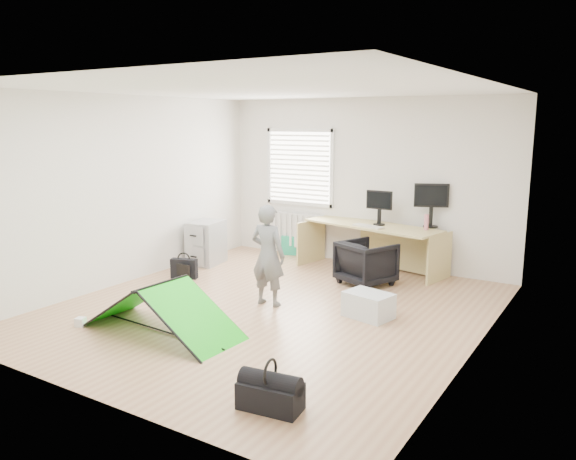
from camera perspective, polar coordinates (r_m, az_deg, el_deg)
The scene contains 18 objects.
ground at distance 7.14m, azimuth -1.71°, elevation -8.02°, with size 5.50×5.50×0.00m, color tan.
back_wall at distance 9.22m, azimuth 7.75°, elevation 4.81°, with size 5.00×0.02×2.70m, color silver.
window at distance 9.72m, azimuth 1.18°, elevation 6.40°, with size 1.20×0.06×1.20m, color silver.
radiator at distance 9.84m, azimuth 1.04°, elevation -0.02°, with size 1.00×0.12×0.60m, color silver.
desk at distance 8.89m, azimuth 8.45°, elevation -1.82°, with size 2.20×0.70×0.75m, color tan.
filing_cabinet at distance 9.38m, azimuth -8.30°, elevation -1.26°, with size 0.46×0.61×0.71m, color #A4A6A9.
monitor_left at distance 8.76m, azimuth 9.27°, elevation 1.77°, with size 0.41×0.09×0.39m, color black.
monitor_right at distance 8.73m, azimuth 14.34°, elevation 1.86°, with size 0.51×0.11×0.49m, color black.
keyboard at distance 8.61m, azimuth 8.15°, elevation 0.38°, with size 0.49×0.17×0.02m, color beige.
thermos at distance 8.51m, azimuth 13.87°, elevation 0.78°, with size 0.07×0.07×0.23m, color #CB7280.
office_chair at distance 8.18m, azimuth 7.96°, elevation -3.33°, with size 0.68×0.70×0.64m, color black.
person at distance 7.13m, azimuth -2.05°, elevation -2.58°, with size 0.48×0.31×1.31m, color slate.
kite at distance 6.45m, azimuth -12.71°, elevation -7.73°, with size 1.84×0.81×0.57m, color #15C312, non-canonical shape.
storage_crate at distance 6.88m, azimuth 8.18°, elevation -7.56°, with size 0.55×0.38×0.31m, color silver.
tote_bag at distance 9.94m, azimuth 0.20°, elevation -1.55°, with size 0.28×0.12×0.34m, color #21A678.
laptop_bag at distance 8.60m, azimuth -10.51°, elevation -3.87°, with size 0.40×0.12×0.30m, color black.
white_box at distance 6.98m, azimuth -20.33°, elevation -8.76°, with size 0.10×0.10×0.10m, color silver.
duffel_bag at distance 4.79m, azimuth -1.80°, elevation -16.51°, with size 0.52×0.27×0.23m, color black.
Camera 1 is at (3.74, -5.62, 2.33)m, focal length 35.00 mm.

